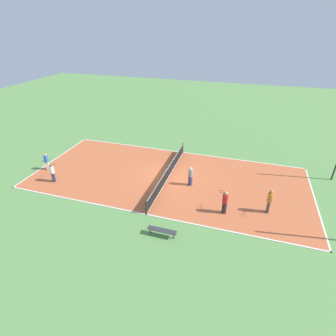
# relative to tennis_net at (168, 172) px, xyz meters

# --- Properties ---
(ground_plane) EXTENTS (80.00, 80.00, 0.00)m
(ground_plane) POSITION_rel_tennis_net_xyz_m (0.00, 0.00, -0.52)
(ground_plane) COLOR #60934C
(court_surface) EXTENTS (9.90, 21.99, 0.02)m
(court_surface) POSITION_rel_tennis_net_xyz_m (0.00, 0.00, -0.51)
(court_surface) COLOR #C66038
(court_surface) RESTS_ON ground_plane
(tennis_net) EXTENTS (9.70, 0.10, 0.98)m
(tennis_net) POSITION_rel_tennis_net_xyz_m (0.00, 0.00, 0.00)
(tennis_net) COLOR black
(tennis_net) RESTS_ON court_surface
(bench) EXTENTS (0.36, 1.76, 0.45)m
(bench) POSITION_rel_tennis_net_xyz_m (6.45, 1.61, -0.13)
(bench) COLOR #333338
(bench) RESTS_ON ground_plane
(player_coach_red) EXTENTS (0.97, 0.76, 1.69)m
(player_coach_red) POSITION_rel_tennis_net_xyz_m (3.21, 4.86, 0.47)
(player_coach_red) COLOR black
(player_coach_red) RESTS_ON court_surface
(player_center_orange) EXTENTS (0.97, 0.47, 1.75)m
(player_center_orange) POSITION_rel_tennis_net_xyz_m (2.31, 7.62, 0.51)
(player_center_orange) COLOR #4C4C51
(player_center_orange) RESTS_ON court_surface
(player_far_white) EXTENTS (0.98, 0.73, 1.55)m
(player_far_white) POSITION_rel_tennis_net_xyz_m (3.24, -8.46, 0.38)
(player_far_white) COLOR navy
(player_far_white) RESTS_ON court_surface
(player_near_blue) EXTENTS (0.99, 0.69, 1.50)m
(player_near_blue) POSITION_rel_tennis_net_xyz_m (1.77, -10.19, 0.35)
(player_near_blue) COLOR white
(player_near_blue) RESTS_ON court_surface
(player_baseline_gray) EXTENTS (0.50, 0.50, 1.55)m
(player_baseline_gray) POSITION_rel_tennis_net_xyz_m (0.57, 1.97, 0.38)
(player_baseline_gray) COLOR navy
(player_baseline_gray) RESTS_ON court_surface
(tennis_ball_midcourt) EXTENTS (0.07, 0.07, 0.07)m
(tennis_ball_midcourt) POSITION_rel_tennis_net_xyz_m (-2.85, -2.59, -0.47)
(tennis_ball_midcourt) COLOR #CCE033
(tennis_ball_midcourt) RESTS_ON court_surface
(tennis_ball_left_sideline) EXTENTS (0.07, 0.07, 0.07)m
(tennis_ball_left_sideline) POSITION_rel_tennis_net_xyz_m (1.85, -6.25, -0.47)
(tennis_ball_left_sideline) COLOR #CCE033
(tennis_ball_left_sideline) RESTS_ON court_surface
(tennis_ball_right_alley) EXTENTS (0.07, 0.07, 0.07)m
(tennis_ball_right_alley) POSITION_rel_tennis_net_xyz_m (0.76, 9.95, -0.47)
(tennis_ball_right_alley) COLOR #CCE033
(tennis_ball_right_alley) RESTS_ON court_surface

